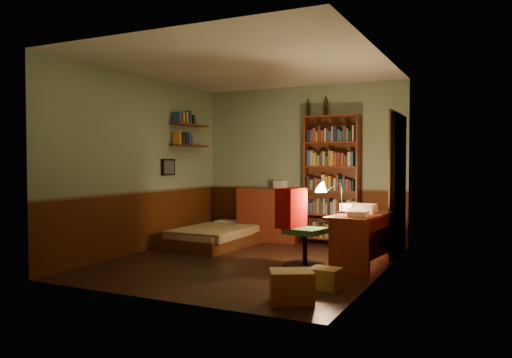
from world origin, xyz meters
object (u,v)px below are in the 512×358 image
at_px(desk, 362,240).
at_px(cardboard_box_b, 325,278).
at_px(bookshelf, 332,180).
at_px(mini_stereo, 280,184).
at_px(cardboard_box_a, 292,286).
at_px(bed, 218,229).
at_px(desk_lamp, 342,189).
at_px(office_chair, 305,228).
at_px(dresser, 269,214).

distance_m(desk, cardboard_box_b, 1.28).
distance_m(bookshelf, cardboard_box_b, 2.99).
relative_size(mini_stereo, cardboard_box_a, 0.57).
height_order(bed, cardboard_box_a, bed).
relative_size(desk_lamp, cardboard_box_a, 1.54).
xyz_separation_m(mini_stereo, office_chair, (1.16, -1.92, -0.45)).
bearing_deg(desk_lamp, bookshelf, 103.38).
height_order(desk, cardboard_box_b, desk).
height_order(dresser, cardboard_box_a, dresser).
bearing_deg(office_chair, mini_stereo, 129.80).
bearing_deg(desk, cardboard_box_b, -87.36).
height_order(bed, desk_lamp, desk_lamp).
bearing_deg(cardboard_box_b, cardboard_box_a, -101.46).
bearing_deg(dresser, desk, -44.31).
bearing_deg(mini_stereo, cardboard_box_b, -77.65).
bearing_deg(dresser, bed, -132.20).
bearing_deg(office_chair, cardboard_box_b, -48.93).
xyz_separation_m(mini_stereo, desk, (1.78, -1.52, -0.62)).
distance_m(dresser, office_chair, 2.22).
distance_m(mini_stereo, cardboard_box_b, 3.36).
relative_size(desk, desk_lamp, 2.02).
height_order(desk, cardboard_box_a, desk).
bearing_deg(bookshelf, desk, -62.57).
xyz_separation_m(bed, cardboard_box_b, (2.38, -1.85, -0.15)).
bearing_deg(desk_lamp, mini_stereo, 126.09).
distance_m(desk_lamp, cardboard_box_a, 2.05).
relative_size(dresser, cardboard_box_a, 2.47).
relative_size(dresser, cardboard_box_b, 3.22).
xyz_separation_m(dresser, desk, (1.93, -1.39, -0.11)).
relative_size(bed, cardboard_box_a, 4.28).
distance_m(mini_stereo, office_chair, 2.29).
distance_m(mini_stereo, desk, 2.42).
height_order(dresser, cardboard_box_b, dresser).
distance_m(dresser, desk_lamp, 2.25).
distance_m(mini_stereo, bookshelf, 0.92).
xyz_separation_m(dresser, desk_lamp, (1.67, -1.41, 0.54)).
relative_size(bed, dresser, 1.73).
xyz_separation_m(bookshelf, cardboard_box_b, (0.79, -2.73, -0.93)).
relative_size(dresser, desk_lamp, 1.60).
xyz_separation_m(dresser, mini_stereo, (0.15, 0.12, 0.51)).
xyz_separation_m(mini_stereo, cardboard_box_b, (1.71, -2.77, -0.84)).
distance_m(mini_stereo, desk_lamp, 2.16).
relative_size(bed, office_chair, 1.72).
bearing_deg(office_chair, desk, 41.32).
xyz_separation_m(bed, cardboard_box_a, (2.26, -2.48, -0.11)).
height_order(bookshelf, cardboard_box_a, bookshelf).
bearing_deg(bookshelf, bed, -154.03).
relative_size(office_chair, cardboard_box_b, 3.23).
relative_size(bookshelf, desk, 1.64).
distance_m(bed, cardboard_box_b, 3.02).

